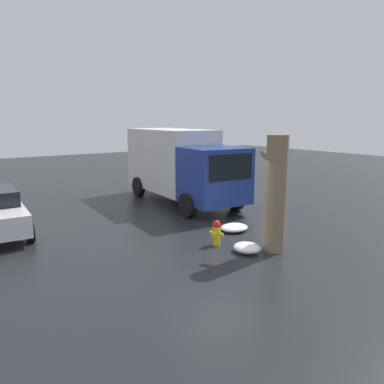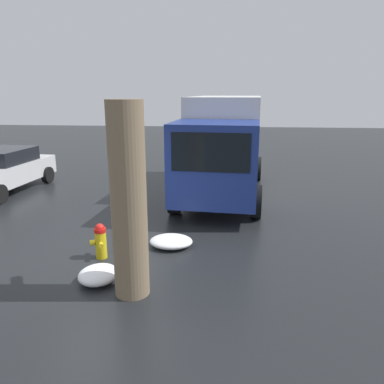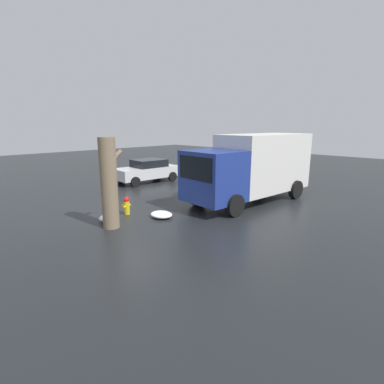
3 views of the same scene
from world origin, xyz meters
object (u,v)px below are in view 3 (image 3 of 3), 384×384
object	(u,v)px
tree_trunk	(109,183)
fire_hydrant	(127,205)
parked_car	(147,170)
delivery_truck	(253,166)

from	to	relation	value
tree_trunk	fire_hydrant	bearing A→B (deg)	37.23
parked_car	delivery_truck	bearing A→B (deg)	-172.39
fire_hydrant	delivery_truck	xyz separation A→B (m)	(5.37, -2.39, 1.31)
tree_trunk	delivery_truck	size ratio (longest dim) A/B	0.45
fire_hydrant	parked_car	xyz separation A→B (m)	(4.88, 5.07, 0.36)
delivery_truck	fire_hydrant	bearing A→B (deg)	70.44
fire_hydrant	tree_trunk	bearing A→B (deg)	107.26
parked_car	tree_trunk	bearing A→B (deg)	138.33
tree_trunk	parked_car	size ratio (longest dim) A/B	0.76
delivery_truck	parked_car	size ratio (longest dim) A/B	1.68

